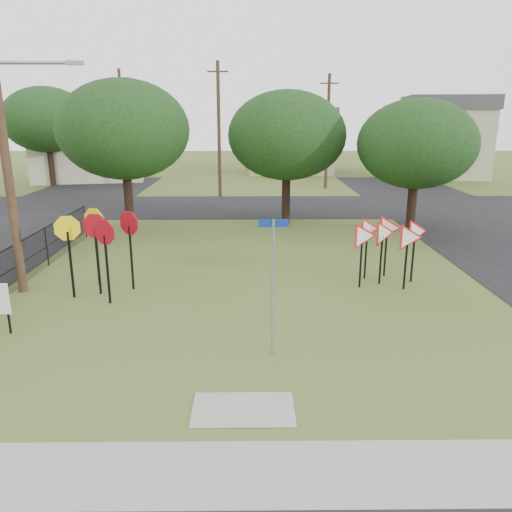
# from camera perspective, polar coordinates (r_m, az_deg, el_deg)

# --- Properties ---
(ground) EXTENTS (140.00, 140.00, 0.00)m
(ground) POSITION_cam_1_polar(r_m,az_deg,el_deg) (12.30, -1.29, -11.07)
(ground) COLOR #41531F
(sidewalk) EXTENTS (30.00, 1.60, 0.02)m
(sidewalk) POSITION_cam_1_polar(r_m,az_deg,el_deg) (8.76, -1.64, -23.55)
(sidewalk) COLOR gray
(sidewalk) RESTS_ON ground
(street_far) EXTENTS (60.00, 8.00, 0.02)m
(street_far) POSITION_cam_1_polar(r_m,az_deg,el_deg) (31.46, -0.88, 5.69)
(street_far) COLOR black
(street_far) RESTS_ON ground
(curb_pad) EXTENTS (2.00, 1.20, 0.02)m
(curb_pad) POSITION_cam_1_polar(r_m,az_deg,el_deg) (10.21, -1.46, -17.13)
(curb_pad) COLOR gray
(curb_pad) RESTS_ON ground
(street_name_sign) EXTENTS (0.68, 0.07, 3.31)m
(street_name_sign) POSITION_cam_1_polar(r_m,az_deg,el_deg) (11.56, 1.94, -2.75)
(street_name_sign) COLOR gray
(street_name_sign) RESTS_ON ground
(stop_sign_cluster) EXTENTS (2.45, 2.20, 2.64)m
(stop_sign_cluster) POSITION_cam_1_polar(r_m,az_deg,el_deg) (16.38, -17.52, 2.34)
(stop_sign_cluster) COLOR black
(stop_sign_cluster) RESTS_ON ground
(yield_sign_cluster) EXTENTS (2.85, 1.60, 2.26)m
(yield_sign_cluster) POSITION_cam_1_polar(r_m,az_deg,el_deg) (17.29, 14.73, 2.29)
(yield_sign_cluster) COLOR black
(yield_sign_cluster) RESTS_ON ground
(utility_pole_main) EXTENTS (3.55, 0.33, 10.00)m
(utility_pole_main) POSITION_cam_1_polar(r_m,az_deg,el_deg) (17.14, -26.89, 13.02)
(utility_pole_main) COLOR #463120
(utility_pole_main) RESTS_ON ground
(far_pole_a) EXTENTS (1.40, 0.24, 9.00)m
(far_pole_a) POSITION_cam_1_polar(r_m,az_deg,el_deg) (35.04, -4.26, 14.24)
(far_pole_a) COLOR #463120
(far_pole_a) RESTS_ON ground
(far_pole_b) EXTENTS (1.40, 0.24, 8.50)m
(far_pole_b) POSITION_cam_1_polar(r_m,az_deg,el_deg) (39.42, 8.17, 13.94)
(far_pole_b) COLOR #463120
(far_pole_b) RESTS_ON ground
(far_pole_c) EXTENTS (1.40, 0.24, 9.00)m
(far_pole_c) POSITION_cam_1_polar(r_m,az_deg,el_deg) (42.22, -14.97, 14.04)
(far_pole_c) COLOR #463120
(far_pole_c) RESTS_ON ground
(fence_run) EXTENTS (0.05, 11.55, 1.50)m
(fence_run) POSITION_cam_1_polar(r_m,az_deg,el_deg) (19.48, -24.05, 0.24)
(fence_run) COLOR black
(fence_run) RESTS_ON ground
(house_left) EXTENTS (10.58, 8.88, 7.20)m
(house_left) POSITION_cam_1_polar(r_m,az_deg,el_deg) (47.18, -18.53, 12.75)
(house_left) COLOR #B8B494
(house_left) RESTS_ON ground
(house_mid) EXTENTS (8.40, 8.40, 6.20)m
(house_mid) POSITION_cam_1_polar(r_m,az_deg,el_deg) (51.16, 3.81, 13.13)
(house_mid) COLOR #B8B494
(house_mid) RESTS_ON ground
(house_right) EXTENTS (8.30, 8.30, 7.20)m
(house_right) POSITION_cam_1_polar(r_m,az_deg,el_deg) (50.27, 20.72, 12.69)
(house_right) COLOR #B8B494
(house_right) RESTS_ON ground
(tree_near_left) EXTENTS (6.40, 6.40, 7.27)m
(tree_near_left) POSITION_cam_1_polar(r_m,az_deg,el_deg) (25.72, -14.88, 13.77)
(tree_near_left) COLOR black
(tree_near_left) RESTS_ON ground
(tree_near_mid) EXTENTS (6.00, 6.00, 6.80)m
(tree_near_mid) POSITION_cam_1_polar(r_m,az_deg,el_deg) (26.05, 3.56, 13.58)
(tree_near_mid) COLOR black
(tree_near_mid) RESTS_ON ground
(tree_near_right) EXTENTS (5.60, 5.60, 6.33)m
(tree_near_right) POSITION_cam_1_polar(r_m,az_deg,el_deg) (25.25, 17.91, 12.07)
(tree_near_right) COLOR black
(tree_near_right) RESTS_ON ground
(tree_far_left) EXTENTS (6.80, 6.80, 7.73)m
(tree_far_left) POSITION_cam_1_polar(r_m,az_deg,el_deg) (44.04, -22.85, 14.16)
(tree_far_left) COLOR black
(tree_far_left) RESTS_ON ground
(tree_far_right) EXTENTS (6.00, 6.00, 6.80)m
(tree_far_right) POSITION_cam_1_polar(r_m,az_deg,el_deg) (45.15, 17.79, 13.84)
(tree_far_right) COLOR black
(tree_far_right) RESTS_ON ground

